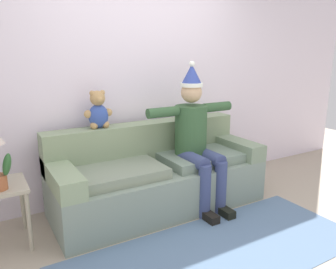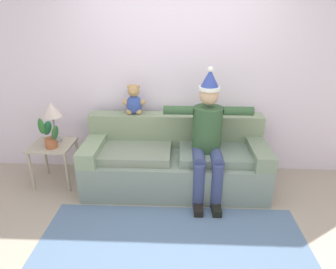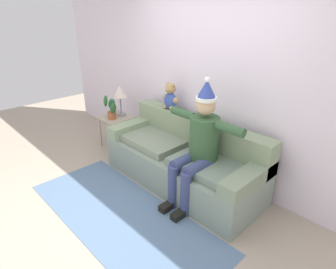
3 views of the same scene
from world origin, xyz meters
name	(u,v)px [view 3 (image 3 of 3)]	position (x,y,z in m)	size (l,w,h in m)	color
ground_plane	(121,217)	(0.00, 0.00, 0.00)	(10.00, 10.00, 0.00)	tan
back_wall	(212,79)	(0.00, 1.55, 1.35)	(7.00, 0.10, 2.70)	silver
couch	(184,160)	(0.00, 1.04, 0.34)	(2.20, 0.85, 0.87)	gray
person_seated	(199,143)	(0.37, 0.88, 0.77)	(1.02, 0.77, 1.52)	#335633
teddy_bear	(170,97)	(-0.52, 1.30, 1.04)	(0.29, 0.17, 0.38)	#3650A2
side_table	(117,122)	(-1.53, 1.03, 0.46)	(0.50, 0.46, 0.55)	#ADA48E
table_lamp	(120,93)	(-1.51, 1.12, 0.94)	(0.24, 0.24, 0.51)	gray
potted_plant	(111,109)	(-1.49, 0.92, 0.72)	(0.25, 0.23, 0.40)	#A45834
area_rug	(122,216)	(0.00, 0.02, 0.00)	(2.60, 1.06, 0.01)	slate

